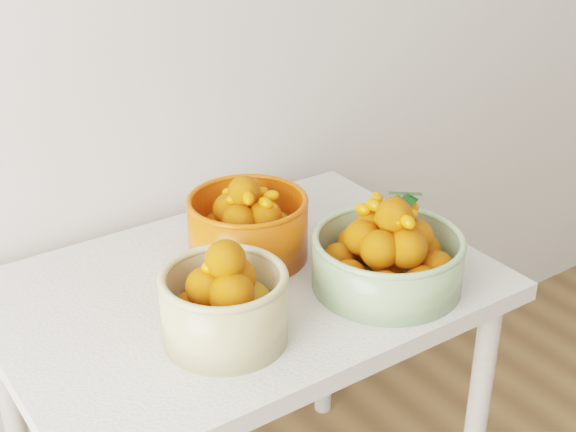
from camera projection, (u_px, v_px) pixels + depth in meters
name	position (u px, v px, depth m)	size (l,w,h in m)	color
table	(244.00, 320.00, 1.70)	(1.00, 0.70, 0.75)	silver
bowl_cream	(224.00, 303.00, 1.45)	(0.28, 0.28, 0.20)	tan
bowl_green	(388.00, 256.00, 1.62)	(0.40, 0.40, 0.20)	#8BB17A
bowl_orange	(248.00, 225.00, 1.72)	(0.27, 0.27, 0.19)	#E3430A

